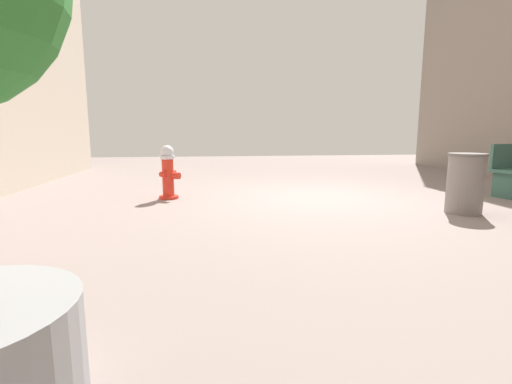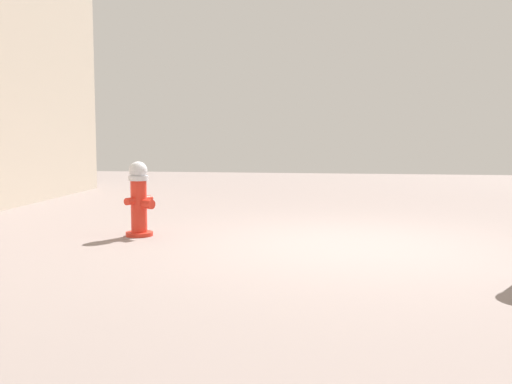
% 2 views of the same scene
% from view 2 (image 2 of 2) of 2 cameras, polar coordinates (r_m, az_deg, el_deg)
% --- Properties ---
extents(ground_plane, '(23.40, 23.40, 0.00)m').
position_cam_2_polar(ground_plane, '(7.25, 8.61, -4.91)').
color(ground_plane, gray).
extents(fire_hydrant, '(0.40, 0.42, 0.94)m').
position_cam_2_polar(fire_hydrant, '(7.91, -10.66, -0.60)').
color(fire_hydrant, red).
rests_on(fire_hydrant, ground_plane).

